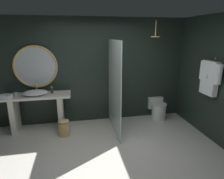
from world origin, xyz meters
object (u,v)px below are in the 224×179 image
(vessel_sink, at_px, (35,93))
(soap_dispenser, at_px, (52,90))
(waste_bin, at_px, (64,127))
(round_wall_mirror, at_px, (36,67))
(folded_hand_towel, at_px, (5,97))
(toilet, at_px, (158,109))
(hanging_bathrobe, at_px, (210,76))
(tumbler_cup, at_px, (16,94))
(rain_shower_head, at_px, (155,35))

(vessel_sink, relative_size, soap_dispenser, 3.40)
(waste_bin, bearing_deg, round_wall_mirror, 130.92)
(round_wall_mirror, distance_m, folded_hand_towel, 0.93)
(round_wall_mirror, relative_size, waste_bin, 2.65)
(toilet, xyz_separation_m, folded_hand_towel, (-3.63, -0.24, 0.63))
(vessel_sink, relative_size, hanging_bathrobe, 0.71)
(hanging_bathrobe, distance_m, toilet, 1.66)
(soap_dispenser, bearing_deg, toilet, 0.43)
(tumbler_cup, height_order, hanging_bathrobe, hanging_bathrobe)
(vessel_sink, distance_m, toilet, 3.12)
(rain_shower_head, relative_size, hanging_bathrobe, 0.48)
(vessel_sink, relative_size, tumbler_cup, 6.78)
(soap_dispenser, distance_m, hanging_bathrobe, 3.47)
(round_wall_mirror, bearing_deg, hanging_bathrobe, -19.81)
(round_wall_mirror, distance_m, rain_shower_head, 2.90)
(folded_hand_towel, bearing_deg, rain_shower_head, 2.02)
(hanging_bathrobe, xyz_separation_m, folded_hand_towel, (-4.21, 0.87, -0.46))
(tumbler_cup, height_order, round_wall_mirror, round_wall_mirror)
(vessel_sink, xyz_separation_m, tumbler_cup, (-0.42, 0.01, -0.01))
(vessel_sink, height_order, folded_hand_towel, vessel_sink)
(soap_dispenser, bearing_deg, tumbler_cup, -177.15)
(vessel_sink, bearing_deg, round_wall_mirror, 85.42)
(soap_dispenser, relative_size, waste_bin, 0.43)
(round_wall_mirror, distance_m, toilet, 3.26)
(rain_shower_head, distance_m, folded_hand_towel, 3.63)
(toilet, bearing_deg, tumbler_cup, -179.03)
(soap_dispenser, xyz_separation_m, waste_bin, (0.25, -0.47, -0.74))
(tumbler_cup, xyz_separation_m, waste_bin, (1.03, -0.43, -0.71))
(vessel_sink, distance_m, folded_hand_towel, 0.61)
(hanging_bathrobe, bearing_deg, vessel_sink, 163.97)
(vessel_sink, bearing_deg, rain_shower_head, -1.03)
(toilet, height_order, waste_bin, toilet)
(hanging_bathrobe, relative_size, folded_hand_towel, 3.07)
(toilet, xyz_separation_m, waste_bin, (-2.44, -0.49, -0.08))
(round_wall_mirror, xyz_separation_m, toilet, (3.03, -0.19, -1.19))
(round_wall_mirror, relative_size, rain_shower_head, 2.69)
(soap_dispenser, distance_m, toilet, 2.77)
(tumbler_cup, bearing_deg, rain_shower_head, -1.12)
(round_wall_mirror, bearing_deg, toilet, -3.51)
(toilet, bearing_deg, hanging_bathrobe, -62.50)
(hanging_bathrobe, bearing_deg, tumbler_cup, 165.39)
(waste_bin, bearing_deg, folded_hand_towel, 168.08)
(soap_dispenser, bearing_deg, round_wall_mirror, 148.98)
(vessel_sink, height_order, round_wall_mirror, round_wall_mirror)
(hanging_bathrobe, relative_size, toilet, 1.31)
(vessel_sink, relative_size, waste_bin, 1.45)
(vessel_sink, distance_m, soap_dispenser, 0.37)
(tumbler_cup, height_order, folded_hand_towel, same)
(tumbler_cup, distance_m, hanging_bathrobe, 4.21)
(soap_dispenser, relative_size, hanging_bathrobe, 0.21)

